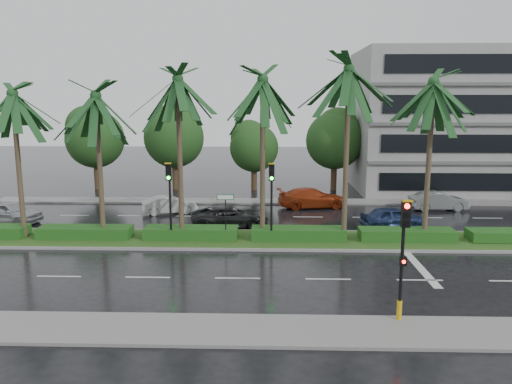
{
  "coord_description": "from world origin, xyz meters",
  "views": [
    {
      "loc": [
        1.43,
        -25.98,
        7.71
      ],
      "look_at": [
        0.63,
        1.5,
        2.7
      ],
      "focal_mm": 35.0,
      "sensor_mm": 36.0,
      "label": 1
    }
  ],
  "objects_px": {
    "car_white": "(170,205)",
    "signal_near": "(403,255)",
    "car_darkgrey": "(230,217)",
    "car_silver": "(9,212)",
    "car_grey": "(438,201)",
    "street_sign": "(225,206)",
    "car_blue": "(394,218)",
    "signal_median_left": "(169,190)",
    "car_red": "(312,198)"
  },
  "relations": [
    {
      "from": "car_darkgrey",
      "to": "car_grey",
      "type": "relative_size",
      "value": 1.17
    },
    {
      "from": "car_white",
      "to": "car_red",
      "type": "xyz_separation_m",
      "value": [
        10.08,
        2.25,
        0.11
      ]
    },
    {
      "from": "street_sign",
      "to": "car_silver",
      "type": "bearing_deg",
      "value": 163.45
    },
    {
      "from": "signal_near",
      "to": "car_grey",
      "type": "bearing_deg",
      "value": 68.29
    },
    {
      "from": "car_darkgrey",
      "to": "signal_near",
      "type": "bearing_deg",
      "value": -161.33
    },
    {
      "from": "signal_median_left",
      "to": "car_red",
      "type": "xyz_separation_m",
      "value": [
        8.5,
        9.77,
        -2.27
      ]
    },
    {
      "from": "signal_near",
      "to": "car_red",
      "type": "relative_size",
      "value": 0.87
    },
    {
      "from": "signal_median_left",
      "to": "car_grey",
      "type": "bearing_deg",
      "value": 27.59
    },
    {
      "from": "signal_median_left",
      "to": "street_sign",
      "type": "relative_size",
      "value": 1.68
    },
    {
      "from": "street_sign",
      "to": "car_white",
      "type": "height_order",
      "value": "street_sign"
    },
    {
      "from": "car_red",
      "to": "car_blue",
      "type": "xyz_separation_m",
      "value": [
        4.5,
        -6.06,
        -0.04
      ]
    },
    {
      "from": "signal_near",
      "to": "car_grey",
      "type": "relative_size",
      "value": 1.07
    },
    {
      "from": "signal_median_left",
      "to": "car_blue",
      "type": "relative_size",
      "value": 1.09
    },
    {
      "from": "signal_median_left",
      "to": "car_darkgrey",
      "type": "xyz_separation_m",
      "value": [
        2.92,
        3.78,
        -2.34
      ]
    },
    {
      "from": "car_silver",
      "to": "car_darkgrey",
      "type": "bearing_deg",
      "value": -80.6
    },
    {
      "from": "car_red",
      "to": "car_grey",
      "type": "distance_m",
      "value": 9.02
    },
    {
      "from": "car_darkgrey",
      "to": "car_silver",
      "type": "bearing_deg",
      "value": 78.32
    },
    {
      "from": "car_blue",
      "to": "car_grey",
      "type": "height_order",
      "value": "car_blue"
    },
    {
      "from": "car_silver",
      "to": "signal_near",
      "type": "bearing_deg",
      "value": -111.51
    },
    {
      "from": "car_silver",
      "to": "car_grey",
      "type": "xyz_separation_m",
      "value": [
        28.8,
        4.71,
        -0.05
      ]
    },
    {
      "from": "signal_near",
      "to": "signal_median_left",
      "type": "xyz_separation_m",
      "value": [
        -10.0,
        9.69,
        0.49
      ]
    },
    {
      "from": "signal_near",
      "to": "street_sign",
      "type": "xyz_separation_m",
      "value": [
        -7.0,
        9.87,
        -0.38
      ]
    },
    {
      "from": "signal_median_left",
      "to": "car_silver",
      "type": "distance_m",
      "value": 12.35
    },
    {
      "from": "signal_median_left",
      "to": "car_red",
      "type": "distance_m",
      "value": 13.14
    },
    {
      "from": "car_red",
      "to": "car_silver",
      "type": "bearing_deg",
      "value": 95.18
    },
    {
      "from": "car_white",
      "to": "car_blue",
      "type": "xyz_separation_m",
      "value": [
        14.58,
        -3.81,
        0.06
      ]
    },
    {
      "from": "car_white",
      "to": "signal_near",
      "type": "bearing_deg",
      "value": -163.65
    },
    {
      "from": "street_sign",
      "to": "car_blue",
      "type": "distance_m",
      "value": 10.7
    },
    {
      "from": "car_red",
      "to": "car_grey",
      "type": "relative_size",
      "value": 1.22
    },
    {
      "from": "car_white",
      "to": "car_darkgrey",
      "type": "relative_size",
      "value": 0.79
    },
    {
      "from": "signal_near",
      "to": "car_silver",
      "type": "bearing_deg",
      "value": 146.46
    },
    {
      "from": "street_sign",
      "to": "car_grey",
      "type": "relative_size",
      "value": 0.64
    },
    {
      "from": "car_red",
      "to": "car_darkgrey",
      "type": "bearing_deg",
      "value": 127.14
    },
    {
      "from": "car_grey",
      "to": "signal_median_left",
      "type": "bearing_deg",
      "value": 112.41
    },
    {
      "from": "car_silver",
      "to": "car_red",
      "type": "distance_m",
      "value": 20.51
    },
    {
      "from": "car_silver",
      "to": "car_blue",
      "type": "height_order",
      "value": "car_silver"
    },
    {
      "from": "car_silver",
      "to": "car_red",
      "type": "xyz_separation_m",
      "value": [
        19.8,
        5.33,
        0.01
      ]
    },
    {
      "from": "street_sign",
      "to": "car_red",
      "type": "height_order",
      "value": "street_sign"
    },
    {
      "from": "street_sign",
      "to": "car_blue",
      "type": "bearing_deg",
      "value": 19.39
    },
    {
      "from": "car_red",
      "to": "car_grey",
      "type": "xyz_separation_m",
      "value": [
        9.0,
        -0.62,
        -0.05
      ]
    },
    {
      "from": "car_blue",
      "to": "signal_median_left",
      "type": "bearing_deg",
      "value": 96.98
    },
    {
      "from": "car_red",
      "to": "signal_median_left",
      "type": "bearing_deg",
      "value": 129.06
    },
    {
      "from": "car_darkgrey",
      "to": "signal_median_left",
      "type": "bearing_deg",
      "value": 133.21
    },
    {
      "from": "signal_median_left",
      "to": "car_silver",
      "type": "relative_size",
      "value": 1.03
    },
    {
      "from": "signal_near",
      "to": "car_darkgrey",
      "type": "height_order",
      "value": "signal_near"
    },
    {
      "from": "signal_median_left",
      "to": "car_silver",
      "type": "bearing_deg",
      "value": 158.59
    },
    {
      "from": "signal_median_left",
      "to": "car_white",
      "type": "bearing_deg",
      "value": 101.84
    },
    {
      "from": "signal_near",
      "to": "car_silver",
      "type": "height_order",
      "value": "signal_near"
    },
    {
      "from": "signal_median_left",
      "to": "car_darkgrey",
      "type": "bearing_deg",
      "value": 52.26
    },
    {
      "from": "signal_median_left",
      "to": "car_grey",
      "type": "relative_size",
      "value": 1.07
    }
  ]
}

